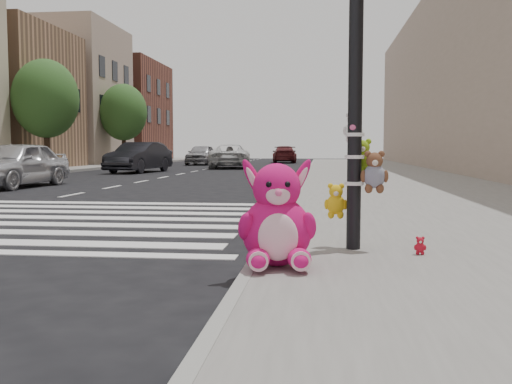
% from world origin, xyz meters
% --- Properties ---
extents(ground, '(120.00, 120.00, 0.00)m').
position_xyz_m(ground, '(0.00, 0.00, 0.00)').
color(ground, black).
rests_on(ground, ground).
extents(sidewalk_near, '(7.00, 80.00, 0.14)m').
position_xyz_m(sidewalk_near, '(5.00, 10.00, 0.07)').
color(sidewalk_near, slate).
rests_on(sidewalk_near, ground).
extents(curb_edge, '(0.12, 80.00, 0.15)m').
position_xyz_m(curb_edge, '(1.55, 10.00, 0.07)').
color(curb_edge, gray).
rests_on(curb_edge, ground).
extents(bld_far_c, '(6.00, 8.00, 8.00)m').
position_xyz_m(bld_far_c, '(-15.50, 26.00, 4.00)').
color(bld_far_c, '#A47757').
rests_on(bld_far_c, ground).
extents(bld_far_d, '(6.00, 8.00, 10.00)m').
position_xyz_m(bld_far_d, '(-15.50, 35.00, 5.00)').
color(bld_far_d, tan).
rests_on(bld_far_d, ground).
extents(bld_far_e, '(6.00, 10.00, 9.00)m').
position_xyz_m(bld_far_e, '(-15.50, 46.00, 4.50)').
color(bld_far_e, brown).
rests_on(bld_far_e, ground).
extents(signal_pole, '(0.72, 0.50, 4.00)m').
position_xyz_m(signal_pole, '(2.63, 1.82, 1.70)').
color(signal_pole, black).
rests_on(signal_pole, sidewalk_near).
extents(tree_far_b, '(3.20, 3.20, 5.44)m').
position_xyz_m(tree_far_b, '(-11.20, 22.00, 3.65)').
color(tree_far_b, '#382619').
rests_on(tree_far_b, sidewalk_far).
extents(tree_far_c, '(3.20, 3.20, 5.44)m').
position_xyz_m(tree_far_c, '(-11.20, 33.00, 3.65)').
color(tree_far_c, '#382619').
rests_on(tree_far_c, sidewalk_far).
extents(pink_bunny, '(0.76, 0.86, 1.07)m').
position_xyz_m(pink_bunny, '(1.80, 0.72, 0.58)').
color(pink_bunny, '#D9126C').
rests_on(pink_bunny, sidewalk_near).
extents(red_teddy, '(0.14, 0.10, 0.20)m').
position_xyz_m(red_teddy, '(3.30, 1.51, 0.24)').
color(red_teddy, red).
rests_on(red_teddy, sidewalk_near).
extents(car_silver_far, '(2.04, 4.50, 1.50)m').
position_xyz_m(car_silver_far, '(-7.60, 12.65, 0.75)').
color(car_silver_far, silver).
rests_on(car_silver_far, ground).
extents(car_dark_far, '(2.34, 4.91, 1.55)m').
position_xyz_m(car_dark_far, '(-7.04, 23.53, 0.78)').
color(car_dark_far, black).
rests_on(car_dark_far, ground).
extents(car_white_near, '(3.09, 5.51, 1.45)m').
position_xyz_m(car_white_near, '(-3.38, 30.00, 0.73)').
color(car_white_near, silver).
rests_on(car_white_near, ground).
extents(car_maroon_near, '(2.33, 4.88, 1.37)m').
position_xyz_m(car_maroon_near, '(-0.82, 42.19, 0.69)').
color(car_maroon_near, '#56181B').
rests_on(car_maroon_near, ground).
extents(car_silver_deep, '(1.78, 4.39, 1.50)m').
position_xyz_m(car_silver_deep, '(-6.50, 36.26, 0.75)').
color(car_silver_deep, '#A4A3A8').
rests_on(car_silver_deep, ground).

